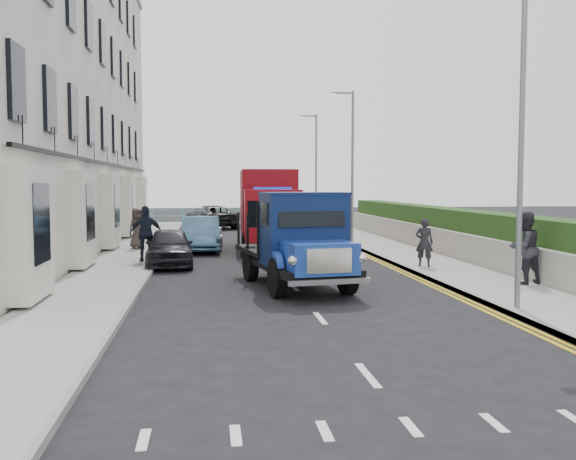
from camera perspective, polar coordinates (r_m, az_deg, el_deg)
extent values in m
plane|color=black|center=(15.35, 1.57, -6.31)|extent=(120.00, 120.00, 0.00)
cube|color=gray|center=(24.25, -13.98, -2.44)|extent=(2.40, 38.00, 0.12)
cube|color=gray|center=(25.24, 10.43, -2.13)|extent=(2.60, 38.00, 0.12)
cube|color=gray|center=(44.06, -4.11, 0.58)|extent=(30.00, 2.50, 0.12)
plane|color=slate|center=(75.01, -5.35, 1.99)|extent=(120.00, 120.00, 0.00)
cube|color=silver|center=(29.15, -21.87, 12.16)|extent=(6.00, 30.00, 14.00)
cube|color=black|center=(28.23, -15.46, 5.64)|extent=(0.12, 28.00, 0.10)
cube|color=#B2AD9E|center=(25.61, 13.22, -0.98)|extent=(0.30, 28.00, 1.00)
cube|color=#1D3912|center=(25.83, 14.69, -0.07)|extent=(1.20, 28.00, 1.70)
cube|color=#59B2A5|center=(43.22, -4.06, 1.86)|extent=(13.00, 0.08, 0.06)
cube|color=#59B2A5|center=(43.23, -4.06, 1.29)|extent=(13.00, 0.06, 0.05)
cylinder|color=slate|center=(14.52, 20.01, 6.72)|extent=(0.12, 0.12, 7.00)
cylinder|color=slate|center=(29.67, 5.75, 5.50)|extent=(0.12, 0.12, 7.00)
cube|color=slate|center=(29.84, 4.84, 12.05)|extent=(1.00, 0.08, 0.08)
cube|color=beige|center=(29.72, 3.87, 11.85)|extent=(0.35, 0.18, 0.18)
cylinder|color=slate|center=(39.48, 2.51, 5.17)|extent=(0.12, 0.12, 7.00)
cube|color=slate|center=(39.61, 1.80, 10.10)|extent=(1.00, 0.08, 0.08)
cube|color=beige|center=(39.52, 1.08, 9.94)|extent=(0.35, 0.18, 0.18)
cylinder|color=black|center=(15.65, -0.97, -4.26)|extent=(0.43, 1.03, 1.00)
cylinder|color=black|center=(16.22, 5.29, -3.98)|extent=(0.43, 1.03, 1.00)
cylinder|color=black|center=(18.44, -3.36, -2.99)|extent=(0.43, 1.03, 1.00)
cylinder|color=black|center=(18.93, 2.05, -2.80)|extent=(0.43, 1.03, 1.00)
cube|color=black|center=(17.26, 0.69, -2.98)|extent=(2.75, 5.24, 0.19)
cube|color=#1D3E9D|center=(15.40, 2.78, -2.45)|extent=(1.81, 1.59, 0.75)
cube|color=silver|center=(14.75, 3.67, -2.74)|extent=(1.09, 0.26, 0.57)
cube|color=#0D1C46|center=(16.48, 1.43, 0.06)|extent=(2.25, 1.56, 1.82)
cube|color=black|center=(18.43, -0.45, -1.78)|extent=(2.62, 3.22, 0.12)
cylinder|color=black|center=(24.28, -3.57, -1.30)|extent=(0.31, 0.98, 0.97)
cylinder|color=black|center=(24.41, 0.79, -1.27)|extent=(0.31, 0.98, 0.97)
cylinder|color=black|center=(27.01, -3.76, -0.75)|extent=(0.31, 0.98, 0.97)
cylinder|color=black|center=(27.13, 0.16, -0.72)|extent=(0.31, 0.98, 0.97)
cylinder|color=black|center=(28.95, -3.87, -0.43)|extent=(0.31, 0.98, 0.97)
cylinder|color=black|center=(29.06, -0.21, -0.40)|extent=(0.31, 0.98, 0.97)
cube|color=black|center=(26.60, -1.73, -0.44)|extent=(2.21, 6.24, 0.22)
cube|color=maroon|center=(24.25, -1.39, 1.31)|extent=(2.17, 1.74, 1.94)
cube|color=black|center=(23.44, -1.25, 1.43)|extent=(1.95, 0.13, 0.97)
cube|color=maroon|center=(27.50, -1.87, 2.57)|extent=(2.34, 4.66, 2.65)
imported|color=black|center=(22.06, -10.50, -1.48)|extent=(1.72, 3.90, 1.30)
imported|color=teal|center=(26.82, -7.76, -0.34)|extent=(1.58, 4.33, 1.42)
imported|color=#ADACB1|center=(27.92, -7.73, -0.29)|extent=(1.85, 4.48, 1.30)
imported|color=black|center=(40.64, -6.86, 1.18)|extent=(3.59, 5.57, 1.43)
imported|color=#9B9B9F|center=(39.10, 1.42, 1.07)|extent=(2.99, 4.38, 1.38)
imported|color=black|center=(21.11, 12.02, -1.08)|extent=(0.67, 0.57, 1.56)
imported|color=#2A2830|center=(18.15, 20.29, -1.50)|extent=(1.09, 0.95, 1.92)
imported|color=black|center=(22.48, -12.49, -0.32)|extent=(1.19, 0.66, 1.92)
imported|color=#3C312B|center=(27.03, -13.25, 0.12)|extent=(0.96, 0.92, 1.65)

